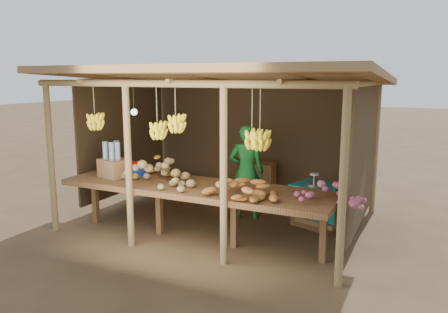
% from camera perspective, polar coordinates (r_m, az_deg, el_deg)
% --- Properties ---
extents(ground, '(60.00, 60.00, 0.00)m').
position_cam_1_polar(ground, '(7.12, 0.00, -8.35)').
color(ground, brown).
rests_on(ground, ground).
extents(stall_structure, '(4.70, 3.50, 2.43)m').
position_cam_1_polar(stall_structure, '(6.70, -0.32, 7.20)').
color(stall_structure, olive).
rests_on(stall_structure, ground).
extents(counter, '(3.90, 1.05, 0.80)m').
position_cam_1_polar(counter, '(6.09, -3.81, -4.33)').
color(counter, brown).
rests_on(counter, ground).
extents(potato_heap, '(1.27, 0.95, 0.37)m').
position_cam_1_polar(potato_heap, '(6.22, -8.75, -1.79)').
color(potato_heap, olive).
rests_on(potato_heap, counter).
extents(sweet_potato_heap, '(1.02, 0.73, 0.36)m').
position_cam_1_polar(sweet_potato_heap, '(5.43, 2.45, -3.55)').
color(sweet_potato_heap, '#9D6228').
rests_on(sweet_potato_heap, counter).
extents(onion_heap, '(0.92, 0.61, 0.36)m').
position_cam_1_polar(onion_heap, '(5.32, 13.95, -4.11)').
color(onion_heap, '#A65064').
rests_on(onion_heap, counter).
extents(banana_pile, '(0.55, 0.35, 0.34)m').
position_cam_1_polar(banana_pile, '(6.74, -7.99, -0.96)').
color(banana_pile, yellow).
rests_on(banana_pile, counter).
extents(tomato_basin, '(0.38, 0.38, 0.20)m').
position_cam_1_polar(tomato_basin, '(6.86, -11.27, -1.62)').
color(tomato_basin, navy).
rests_on(tomato_basin, counter).
extents(bottle_box, '(0.50, 0.44, 0.54)m').
position_cam_1_polar(bottle_box, '(6.76, -14.14, -0.85)').
color(bottle_box, '#9C6E46').
rests_on(bottle_box, counter).
extents(vendor, '(0.65, 0.52, 1.54)m').
position_cam_1_polar(vendor, '(7.06, 2.95, -2.02)').
color(vendor, '#1A762D').
rests_on(vendor, ground).
extents(tarp_crate, '(0.87, 0.81, 0.85)m').
position_cam_1_polar(tarp_crate, '(6.94, 12.15, -6.06)').
color(tarp_crate, brown).
rests_on(tarp_crate, ground).
extents(carton_stack, '(1.00, 0.39, 0.75)m').
position_cam_1_polar(carton_stack, '(7.95, 3.66, -3.86)').
color(carton_stack, '#9C6E46').
rests_on(carton_stack, ground).
extents(burlap_sacks, '(0.81, 0.43, 0.58)m').
position_cam_1_polar(burlap_sacks, '(8.34, -5.20, -3.80)').
color(burlap_sacks, '#4A3822').
rests_on(burlap_sacks, ground).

